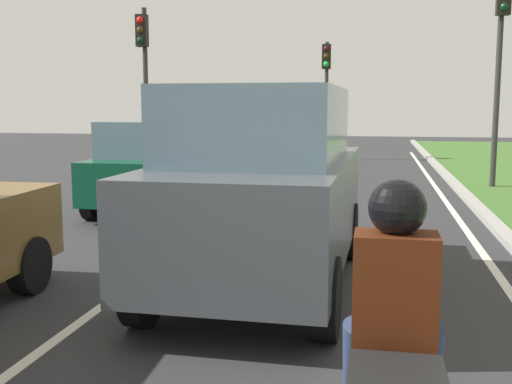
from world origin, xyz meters
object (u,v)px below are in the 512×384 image
car_suv_ahead (264,187)px  car_hatchback_far (153,166)px  rider_person (395,290)px  traffic_light_overhead_left (144,63)px  traffic_light_far_median (326,78)px  traffic_light_near_right (501,41)px

car_suv_ahead → car_hatchback_far: size_ratio=1.22×
rider_person → traffic_light_overhead_left: size_ratio=0.24×
traffic_light_overhead_left → traffic_light_far_median: size_ratio=1.10×
car_suv_ahead → car_hatchback_far: car_suv_ahead is taller
traffic_light_near_right → car_hatchback_far: bearing=-147.6°
rider_person → traffic_light_far_median: 20.75m
traffic_light_near_right → car_suv_ahead: bearing=-113.9°
traffic_light_far_median → traffic_light_near_right: bearing=-57.1°
traffic_light_near_right → traffic_light_far_median: traffic_light_near_right is taller
car_hatchback_far → traffic_light_overhead_left: bearing=112.8°
car_suv_ahead → traffic_light_overhead_left: size_ratio=0.94×
car_suv_ahead → car_hatchback_far: bearing=124.1°
traffic_light_overhead_left → traffic_light_far_median: 7.90m
car_hatchback_far → rider_person: bearing=-62.3°
car_hatchback_far → traffic_light_far_median: 12.41m
car_suv_ahead → traffic_light_far_median: size_ratio=1.03×
car_suv_ahead → traffic_light_far_median: (-0.65, 16.72, 1.89)m
traffic_light_far_median → rider_person: bearing=-84.5°
car_suv_ahead → rider_person: 4.08m
rider_person → traffic_light_far_median: size_ratio=0.26×
car_suv_ahead → car_hatchback_far: 5.66m
car_hatchback_far → traffic_light_overhead_left: size_ratio=0.77×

